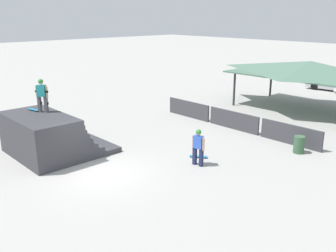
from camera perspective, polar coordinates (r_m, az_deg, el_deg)
The scene contains 10 objects.
ground_plane at distance 16.39m, azimuth -10.40°, elevation -7.10°, with size 160.00×160.00×0.00m, color #A3A09B.
quarter_pipe_ramp at distance 18.82m, azimuth -17.85°, elevation -1.60°, with size 4.24×4.29×2.00m.
skater_on_deck at distance 18.79m, azimuth -18.68°, elevation 4.75°, with size 0.64×0.52×1.61m.
skateboard_on_deck at distance 19.39m, azimuth -19.69°, elevation 2.36°, with size 0.87×0.36×0.09m.
bystander_walking at distance 16.65m, azimuth 4.63°, elevation -2.81°, with size 0.67×0.28×1.69m.
skateboard_on_ground at distance 17.85m, azimuth 4.74°, elevation -4.64°, with size 0.80×0.63×0.09m.
barrier_fence at distance 22.39m, azimuth 9.97°, elevation 0.87°, with size 10.86×0.12×1.05m.
pavilion_shelter at distance 27.61m, azimuth 20.91°, elevation 8.14°, with size 10.58×5.78×3.47m.
trash_bin at distance 19.35m, azimuth 19.34°, elevation -2.69°, with size 0.52×0.52×0.85m, color #385B3D.
parked_car_silver at distance 36.49m, azimuth 23.77°, elevation 5.93°, with size 4.35×2.02×1.27m.
Camera 1 is at (12.79, -7.89, 6.54)m, focal length 40.00 mm.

